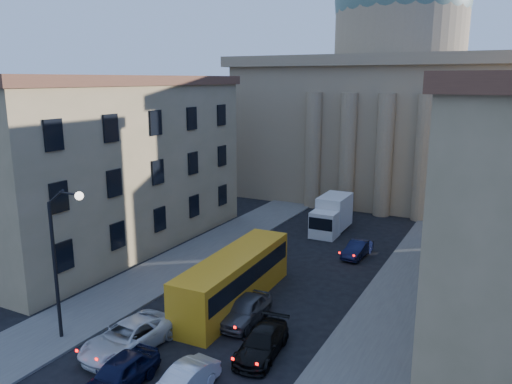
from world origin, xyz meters
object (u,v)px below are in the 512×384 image
car_right_near (184,381)px  box_truck (331,215)px  car_left_near (119,374)px  city_bus (234,277)px  street_lamp (60,252)px

car_right_near → box_truck: 27.74m
box_truck → car_right_near: bearing=-85.7°
car_left_near → city_bus: city_bus is taller
street_lamp → car_left_near: 7.56m
car_left_near → box_truck: (0.45, 28.69, 0.82)m
car_left_near → box_truck: 28.71m
street_lamp → box_truck: (6.17, 26.65, -3.68)m
street_lamp → box_truck: street_lamp is taller
car_right_near → box_truck: (-2.49, 27.61, 0.94)m
city_bus → box_truck: box_truck is taller
car_right_near → city_bus: city_bus is taller
street_lamp → car_left_near: size_ratio=1.92×
street_lamp → car_right_near: street_lamp is taller
box_truck → car_left_near: bearing=-91.8°
city_bus → car_right_near: bearing=-75.8°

